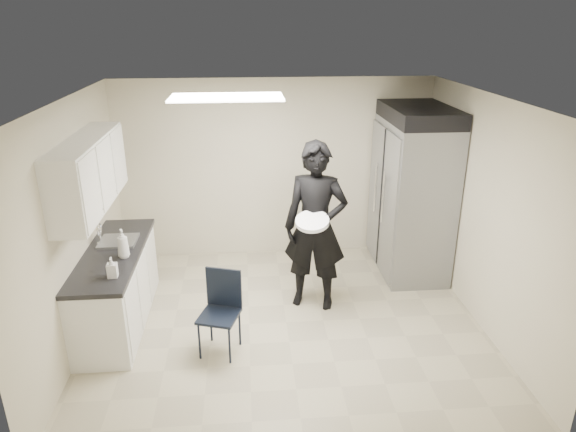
{
  "coord_description": "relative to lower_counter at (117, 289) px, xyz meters",
  "views": [
    {
      "loc": [
        -0.43,
        -5.17,
        3.37
      ],
      "look_at": [
        0.04,
        0.2,
        1.27
      ],
      "focal_mm": 32.0,
      "sensor_mm": 36.0,
      "label": 1
    }
  ],
  "objects": [
    {
      "name": "countertop",
      "position": [
        0.0,
        0.0,
        0.46
      ],
      "size": [
        0.64,
        1.95,
        0.05
      ],
      "primitive_type": "cube",
      "color": "black",
      "rests_on": "lower_counter"
    },
    {
      "name": "commercial_fridge",
      "position": [
        3.78,
        1.07,
        0.62
      ],
      "size": [
        0.8,
        1.35,
        2.1
      ],
      "primitive_type": "cube",
      "color": "gray",
      "rests_on": "floor"
    },
    {
      "name": "right_wall",
      "position": [
        4.2,
        -0.2,
        0.87
      ],
      "size": [
        0.0,
        4.0,
        4.0
      ],
      "primitive_type": "plane",
      "rotation": [
        1.57,
        0.0,
        -1.57
      ],
      "color": "beige",
      "rests_on": "floor"
    },
    {
      "name": "sink",
      "position": [
        0.02,
        0.25,
        0.44
      ],
      "size": [
        0.42,
        0.4,
        0.14
      ],
      "primitive_type": "cube",
      "color": "gray",
      "rests_on": "countertop"
    },
    {
      "name": "soap_bottle_a",
      "position": [
        0.17,
        -0.16,
        0.64
      ],
      "size": [
        0.16,
        0.16,
        0.33
      ],
      "primitive_type": "imported",
      "rotation": [
        0.0,
        0.0,
        0.37
      ],
      "color": "white",
      "rests_on": "countertop"
    },
    {
      "name": "notice_sticker_right",
      "position": [
        -0.29,
        0.1,
        0.75
      ],
      "size": [
        0.0,
        0.12,
        0.07
      ],
      "primitive_type": "cube",
      "color": "yellow",
      "rests_on": "left_wall"
    },
    {
      "name": "man_tuxedo",
      "position": [
        2.33,
        0.22,
        0.6
      ],
      "size": [
        0.87,
        0.7,
        2.07
      ],
      "primitive_type": "imported",
      "rotation": [
        0.0,
        0.0,
        -0.3
      ],
      "color": "black",
      "rests_on": "floor"
    },
    {
      "name": "faucet",
      "position": [
        -0.18,
        0.25,
        0.59
      ],
      "size": [
        0.02,
        0.02,
        0.24
      ],
      "primitive_type": "cylinder",
      "color": "silver",
      "rests_on": "countertop"
    },
    {
      "name": "fridge_compressor",
      "position": [
        3.78,
        1.07,
        1.77
      ],
      "size": [
        0.8,
        1.35,
        0.2
      ],
      "primitive_type": "cube",
      "color": "black",
      "rests_on": "commercial_fridge"
    },
    {
      "name": "ceiling_panel",
      "position": [
        1.35,
        0.2,
        2.14
      ],
      "size": [
        1.2,
        0.6,
        0.02
      ],
      "primitive_type": "cube",
      "color": "white",
      "rests_on": "ceiling"
    },
    {
      "name": "bucket_lid",
      "position": [
        2.26,
        -0.02,
        0.77
      ],
      "size": [
        0.48,
        0.48,
        0.05
      ],
      "primitive_type": "cylinder",
      "rotation": [
        0.0,
        0.0,
        -0.3
      ],
      "color": "silver",
      "rests_on": "man_tuxedo"
    },
    {
      "name": "ceiling",
      "position": [
        1.95,
        -0.2,
        2.17
      ],
      "size": [
        4.5,
        4.5,
        0.0
      ],
      "primitive_type": "plane",
      "rotation": [
        3.14,
        0.0,
        0.0
      ],
      "color": "silver",
      "rests_on": "back_wall"
    },
    {
      "name": "back_wall",
      "position": [
        1.95,
        1.8,
        0.87
      ],
      "size": [
        4.5,
        0.0,
        4.5
      ],
      "primitive_type": "plane",
      "rotation": [
        1.57,
        0.0,
        0.0
      ],
      "color": "beige",
      "rests_on": "floor"
    },
    {
      "name": "lower_counter",
      "position": [
        0.0,
        0.0,
        0.0
      ],
      "size": [
        0.6,
        1.9,
        0.86
      ],
      "primitive_type": "cube",
      "color": "silver",
      "rests_on": "floor"
    },
    {
      "name": "soap_bottle_b",
      "position": [
        0.15,
        -0.62,
        0.59
      ],
      "size": [
        0.1,
        0.11,
        0.22
      ],
      "primitive_type": "imported",
      "rotation": [
        0.0,
        0.0,
        0.06
      ],
      "color": "#AFB0BB",
      "rests_on": "countertop"
    },
    {
      "name": "towel_dispenser",
      "position": [
        -0.19,
        1.15,
        1.19
      ],
      "size": [
        0.22,
        0.3,
        0.35
      ],
      "primitive_type": "cube",
      "color": "black",
      "rests_on": "left_wall"
    },
    {
      "name": "upper_cabinets",
      "position": [
        -0.13,
        0.0,
        1.4
      ],
      "size": [
        0.35,
        1.8,
        0.75
      ],
      "primitive_type": "cube",
      "color": "silver",
      "rests_on": "left_wall"
    },
    {
      "name": "left_wall",
      "position": [
        -0.3,
        -0.2,
        0.87
      ],
      "size": [
        0.0,
        4.0,
        4.0
      ],
      "primitive_type": "plane",
      "rotation": [
        1.57,
        0.0,
        1.57
      ],
      "color": "beige",
      "rests_on": "floor"
    },
    {
      "name": "floor",
      "position": [
        1.95,
        -0.2,
        -0.43
      ],
      "size": [
        4.5,
        4.5,
        0.0
      ],
      "primitive_type": "plane",
      "color": "tan",
      "rests_on": "ground"
    },
    {
      "name": "notice_sticker_left",
      "position": [
        -0.29,
        -0.1,
        0.79
      ],
      "size": [
        0.0,
        0.12,
        0.07
      ],
      "primitive_type": "cube",
      "color": "yellow",
      "rests_on": "left_wall"
    },
    {
      "name": "folding_chair",
      "position": [
        1.2,
        -0.7,
        0.01
      ],
      "size": [
        0.49,
        0.49,
        0.88
      ],
      "primitive_type": "cube",
      "rotation": [
        0.0,
        0.0,
        -0.32
      ],
      "color": "black",
      "rests_on": "floor"
    }
  ]
}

